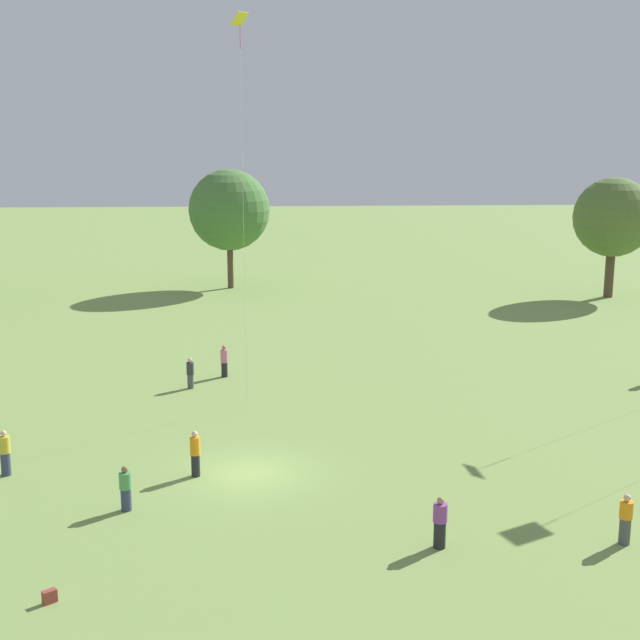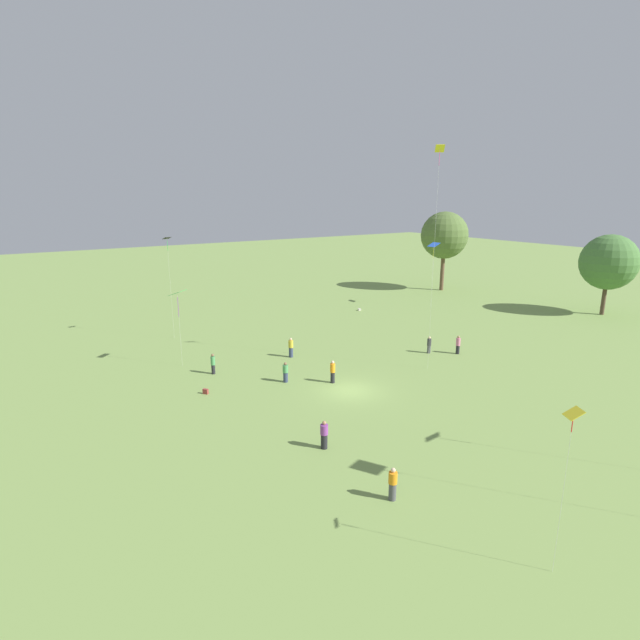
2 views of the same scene
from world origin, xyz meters
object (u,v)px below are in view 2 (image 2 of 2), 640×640
at_px(person_0, 324,435).
at_px(person_7, 333,372).
at_px(person_1, 291,348).
at_px(person_2, 285,372).
at_px(person_3, 429,345).
at_px(kite_5, 573,422).
at_px(person_4, 393,484).
at_px(kite_2, 434,246).
at_px(picnic_bag_0, 206,391).
at_px(kite_6, 167,244).
at_px(picnic_bag_1, 359,310).
at_px(person_6, 458,345).
at_px(person_5, 213,364).
at_px(kite_1, 439,169).
at_px(kite_0, 177,295).

relative_size(person_0, person_7, 0.95).
relative_size(person_1, person_2, 1.10).
xyz_separation_m(person_3, kite_5, (23.12, -16.56, 5.73)).
distance_m(person_4, kite_2, 45.92).
relative_size(kite_5, picnic_bag_0, 15.72).
xyz_separation_m(person_4, kite_6, (-34.39, 0.04, 9.01)).
xyz_separation_m(kite_2, kite_6, (-4.06, -33.66, 1.73)).
bearing_deg(picnic_bag_0, person_0, 13.40).
bearing_deg(picnic_bag_1, person_6, -9.96).
relative_size(person_2, person_6, 0.94).
bearing_deg(person_3, person_2, -149.23).
xyz_separation_m(person_1, kite_5, (29.34, -4.99, 5.63)).
distance_m(person_0, person_5, 15.71).
bearing_deg(kite_6, kite_2, -154.60).
bearing_deg(kite_5, kite_6, -103.59).
height_order(person_0, kite_1, kite_1).
distance_m(person_2, person_5, 6.50).
height_order(person_0, person_3, person_0).
xyz_separation_m(person_2, picnic_bag_1, (-16.94, 20.71, -0.69)).
bearing_deg(person_0, kite_0, 44.54).
distance_m(person_0, person_7, 10.69).
distance_m(person_5, picnic_bag_0, 4.42).
height_order(person_1, person_7, person_7).
bearing_deg(person_7, kite_6, -136.90).
bearing_deg(picnic_bag_0, kite_6, 170.27).
xyz_separation_m(person_6, kite_1, (1.37, -5.33, 15.79)).
relative_size(person_1, person_3, 1.12).
bearing_deg(picnic_bag_0, person_6, 80.79).
relative_size(person_0, person_2, 1.05).
bearing_deg(kite_1, person_4, 122.77).
height_order(person_5, kite_5, kite_5).
relative_size(person_7, kite_6, 0.18).
distance_m(person_2, kite_1, 20.24).
height_order(person_3, kite_2, kite_2).
bearing_deg(person_0, kite_5, -133.36).
distance_m(person_6, kite_5, 29.01).
distance_m(person_7, kite_0, 14.84).
bearing_deg(kite_1, person_5, 53.86).
distance_m(person_2, person_3, 15.19).
distance_m(person_1, picnic_bag_1, 20.74).
bearing_deg(person_4, person_5, -8.95).
height_order(kite_6, picnic_bag_0, kite_6).
distance_m(person_0, kite_6, 29.65).
bearing_deg(person_5, person_6, -45.80).
xyz_separation_m(person_1, kite_1, (9.25, 8.37, 15.76)).
bearing_deg(kite_5, kite_1, -140.06).
relative_size(person_4, person_5, 0.99).
bearing_deg(kite_1, kite_2, -53.12).
bearing_deg(kite_2, picnic_bag_1, -67.86).
bearing_deg(picnic_bag_0, person_7, 69.88).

